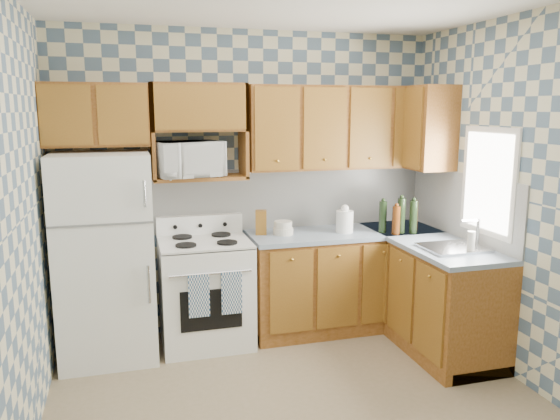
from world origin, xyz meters
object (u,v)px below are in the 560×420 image
object	(u,v)px
refrigerator	(105,257)
microwave	(188,159)
electric_kettle	(345,222)
stove_body	(206,293)

from	to	relation	value
refrigerator	microwave	bearing A→B (deg)	11.83
refrigerator	electric_kettle	xyz separation A→B (m)	(2.07, -0.01, 0.18)
stove_body	electric_kettle	size ratio (longest dim) A/B	4.57
refrigerator	microwave	world-z (taller)	microwave
refrigerator	stove_body	size ratio (longest dim) A/B	1.87
electric_kettle	refrigerator	bearing A→B (deg)	179.68
microwave	electric_kettle	distance (m)	1.49
refrigerator	stove_body	world-z (taller)	refrigerator
electric_kettle	stove_body	bearing A→B (deg)	178.34
refrigerator	stove_body	distance (m)	0.89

